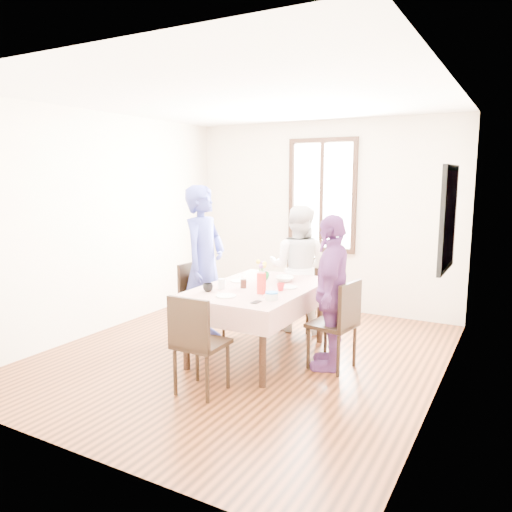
# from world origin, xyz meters

# --- Properties ---
(ground) EXTENTS (4.50, 4.50, 0.00)m
(ground) POSITION_xyz_m (0.00, 0.00, 0.00)
(ground) COLOR black
(ground) RESTS_ON ground
(back_wall) EXTENTS (4.00, 0.00, 4.00)m
(back_wall) POSITION_xyz_m (0.00, 2.25, 1.35)
(back_wall) COLOR beige
(back_wall) RESTS_ON ground
(right_wall) EXTENTS (0.00, 4.50, 4.50)m
(right_wall) POSITION_xyz_m (2.00, 0.00, 1.35)
(right_wall) COLOR beige
(right_wall) RESTS_ON ground
(window_frame) EXTENTS (1.02, 0.06, 1.62)m
(window_frame) POSITION_xyz_m (0.00, 2.23, 1.65)
(window_frame) COLOR black
(window_frame) RESTS_ON back_wall
(window_pane) EXTENTS (0.90, 0.02, 1.50)m
(window_pane) POSITION_xyz_m (0.00, 2.24, 1.65)
(window_pane) COLOR white
(window_pane) RESTS_ON back_wall
(art_poster) EXTENTS (0.04, 0.76, 0.96)m
(art_poster) POSITION_xyz_m (1.98, 0.30, 1.55)
(art_poster) COLOR red
(art_poster) RESTS_ON right_wall
(dining_table) EXTENTS (0.99, 1.54, 0.75)m
(dining_table) POSITION_xyz_m (0.14, 0.07, 0.38)
(dining_table) COLOR black
(dining_table) RESTS_ON ground
(tablecloth) EXTENTS (1.11, 1.66, 0.01)m
(tablecloth) POSITION_xyz_m (0.14, 0.07, 0.76)
(tablecloth) COLOR #600C04
(tablecloth) RESTS_ON dining_table
(chair_left) EXTENTS (0.45, 0.45, 0.91)m
(chair_left) POSITION_xyz_m (-0.68, 0.21, 0.46)
(chair_left) COLOR black
(chair_left) RESTS_ON ground
(chair_right) EXTENTS (0.48, 0.48, 0.91)m
(chair_right) POSITION_xyz_m (0.96, 0.12, 0.46)
(chair_right) COLOR black
(chair_right) RESTS_ON ground
(chair_far) EXTENTS (0.47, 0.47, 0.91)m
(chair_far) POSITION_xyz_m (0.14, 1.13, 0.46)
(chair_far) COLOR black
(chair_far) RESTS_ON ground
(chair_near) EXTENTS (0.43, 0.43, 0.91)m
(chair_near) POSITION_xyz_m (0.14, -0.99, 0.46)
(chair_near) COLOR black
(chair_near) RESTS_ON ground
(person_left) EXTENTS (0.47, 0.69, 1.83)m
(person_left) POSITION_xyz_m (-0.66, 0.21, 0.91)
(person_left) COLOR navy
(person_left) RESTS_ON ground
(person_far) EXTENTS (0.85, 0.70, 1.58)m
(person_far) POSITION_xyz_m (0.14, 1.11, 0.79)
(person_far) COLOR silver
(person_far) RESTS_ON ground
(person_right) EXTENTS (0.58, 0.98, 1.56)m
(person_right) POSITION_xyz_m (0.94, 0.12, 0.78)
(person_right) COLOR #602E6B
(person_right) RESTS_ON ground
(mug_black) EXTENTS (0.12, 0.12, 0.08)m
(mug_black) POSITION_xyz_m (-0.20, -0.38, 0.80)
(mug_black) COLOR black
(mug_black) RESTS_ON tablecloth
(mug_flag) EXTENTS (0.11, 0.11, 0.08)m
(mug_flag) POSITION_xyz_m (0.44, 0.01, 0.80)
(mug_flag) COLOR red
(mug_flag) RESTS_ON tablecloth
(mug_green) EXTENTS (0.16, 0.16, 0.09)m
(mug_green) POSITION_xyz_m (0.04, 0.40, 0.81)
(mug_green) COLOR #0C7226
(mug_green) RESTS_ON tablecloth
(serving_bowl) EXTENTS (0.21, 0.21, 0.05)m
(serving_bowl) POSITION_xyz_m (0.28, 0.44, 0.79)
(serving_bowl) COLOR white
(serving_bowl) RESTS_ON tablecloth
(juice_carton) EXTENTS (0.07, 0.07, 0.21)m
(juice_carton) POSITION_xyz_m (0.32, -0.20, 0.87)
(juice_carton) COLOR red
(juice_carton) RESTS_ON tablecloth
(butter_tub) EXTENTS (0.12, 0.12, 0.06)m
(butter_tub) POSITION_xyz_m (0.52, -0.36, 0.79)
(butter_tub) COLOR white
(butter_tub) RESTS_ON tablecloth
(jam_jar) EXTENTS (0.06, 0.06, 0.09)m
(jam_jar) POSITION_xyz_m (0.04, -0.07, 0.81)
(jam_jar) COLOR black
(jam_jar) RESTS_ON tablecloth
(drinking_glass) EXTENTS (0.07, 0.07, 0.11)m
(drinking_glass) POSITION_xyz_m (-0.14, -0.21, 0.82)
(drinking_glass) COLOR silver
(drinking_glass) RESTS_ON tablecloth
(smartphone) EXTENTS (0.06, 0.12, 0.01)m
(smartphone) POSITION_xyz_m (0.44, -0.53, 0.77)
(smartphone) COLOR black
(smartphone) RESTS_ON tablecloth
(flower_vase) EXTENTS (0.08, 0.08, 0.16)m
(flower_vase) POSITION_xyz_m (0.15, 0.12, 0.84)
(flower_vase) COLOR silver
(flower_vase) RESTS_ON tablecloth
(plate_left) EXTENTS (0.20, 0.20, 0.01)m
(plate_left) POSITION_xyz_m (-0.17, 0.19, 0.77)
(plate_left) COLOR white
(plate_left) RESTS_ON tablecloth
(plate_right) EXTENTS (0.20, 0.20, 0.01)m
(plate_right) POSITION_xyz_m (0.44, 0.18, 0.77)
(plate_right) COLOR white
(plate_right) RESTS_ON tablecloth
(plate_far) EXTENTS (0.20, 0.20, 0.01)m
(plate_far) POSITION_xyz_m (0.16, 0.66, 0.77)
(plate_far) COLOR white
(plate_far) RESTS_ON tablecloth
(plate_near) EXTENTS (0.20, 0.20, 0.01)m
(plate_near) POSITION_xyz_m (0.07, -0.47, 0.77)
(plate_near) COLOR white
(plate_near) RESTS_ON tablecloth
(butter_lid) EXTENTS (0.12, 0.12, 0.01)m
(butter_lid) POSITION_xyz_m (0.52, -0.36, 0.83)
(butter_lid) COLOR blue
(butter_lid) RESTS_ON butter_tub
(flower_bunch) EXTENTS (0.09, 0.09, 0.10)m
(flower_bunch) POSITION_xyz_m (0.15, 0.12, 0.97)
(flower_bunch) COLOR yellow
(flower_bunch) RESTS_ON flower_vase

